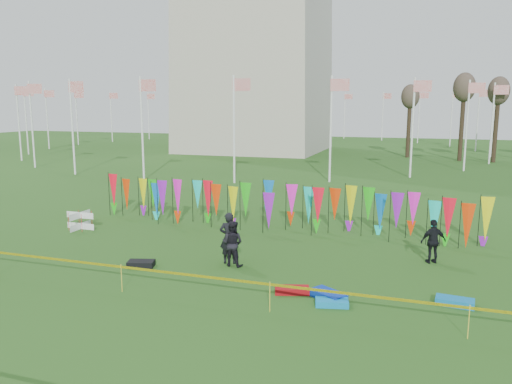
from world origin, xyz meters
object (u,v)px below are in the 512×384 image
(person_mid, at_px, (232,243))
(kite_bag_blue, at_px, (328,295))
(box_kite, at_px, (80,221))
(kite_bag_red, at_px, (292,290))
(person_right, at_px, (433,241))
(person_left, at_px, (229,238))
(kite_bag_turquoise, at_px, (332,303))
(kite_bag_black, at_px, (141,264))
(kite_bag_teal, at_px, (455,302))

(person_mid, bearing_deg, kite_bag_blue, 155.72)
(box_kite, relative_size, kite_bag_red, 0.79)
(person_right, distance_m, kite_bag_blue, 5.66)
(person_left, height_order, person_right, person_left)
(person_left, xyz_separation_m, kite_bag_turquoise, (4.34, -2.77, -0.87))
(kite_bag_black, bearing_deg, kite_bag_red, -7.46)
(person_mid, height_order, kite_bag_teal, person_mid)
(person_right, relative_size, kite_bag_red, 1.55)
(person_right, distance_m, kite_bag_red, 6.29)
(person_right, xyz_separation_m, kite_bag_red, (-4.20, -4.62, -0.73))
(box_kite, xyz_separation_m, kite_bag_black, (5.68, -3.94, -0.31))
(person_left, xyz_separation_m, kite_bag_black, (-2.90, -1.40, -0.86))
(person_mid, relative_size, kite_bag_black, 1.79)
(person_left, distance_m, kite_bag_teal, 7.97)
(person_left, height_order, kite_bag_black, person_left)
(person_left, bearing_deg, kite_bag_red, 129.76)
(kite_bag_black, height_order, kite_bag_teal, kite_bag_black)
(person_mid, height_order, kite_bag_turquoise, person_mid)
(box_kite, height_order, kite_bag_teal, box_kite)
(box_kite, bearing_deg, person_left, -16.48)
(person_left, bearing_deg, kite_bag_black, 11.69)
(kite_bag_red, bearing_deg, person_right, 47.69)
(box_kite, bearing_deg, kite_bag_red, -22.18)
(box_kite, height_order, person_left, person_left)
(person_left, distance_m, kite_bag_blue, 4.80)
(person_right, bearing_deg, kite_bag_blue, 31.44)
(box_kite, bearing_deg, kite_bag_teal, -14.12)
(kite_bag_turquoise, distance_m, kite_bag_blue, 0.54)
(kite_bag_red, height_order, kite_bag_teal, kite_bag_teal)
(kite_bag_black, xyz_separation_m, kite_bag_teal, (10.67, -0.17, -0.01))
(kite_bag_blue, bearing_deg, person_right, 57.16)
(kite_bag_blue, distance_m, kite_bag_black, 7.10)
(person_right, distance_m, kite_bag_black, 10.82)
(person_left, bearing_deg, kite_bag_teal, 154.44)
(kite_bag_turquoise, distance_m, kite_bag_black, 7.37)
(box_kite, height_order, kite_bag_blue, box_kite)
(kite_bag_teal, bearing_deg, kite_bag_black, 179.09)
(person_right, xyz_separation_m, kite_bag_black, (-10.09, -3.85, -0.72))
(person_right, relative_size, kite_bag_teal, 1.54)
(box_kite, bearing_deg, kite_bag_blue, -20.71)
(kite_bag_black, bearing_deg, person_right, 20.88)
(person_right, xyz_separation_m, kite_bag_turquoise, (-2.84, -5.21, -0.73))
(kite_bag_turquoise, bearing_deg, person_left, 147.41)
(person_left, height_order, kite_bag_teal, person_left)
(person_left, distance_m, kite_bag_red, 3.79)
(kite_bag_blue, height_order, kite_bag_black, kite_bag_blue)
(person_right, relative_size, kite_bag_turquoise, 1.73)
(kite_bag_teal, bearing_deg, kite_bag_turquoise, -160.76)
(person_mid, bearing_deg, kite_bag_black, 23.92)
(box_kite, xyz_separation_m, person_left, (8.59, -2.54, 0.54))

